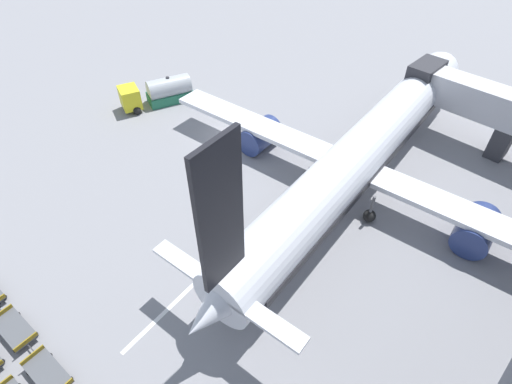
% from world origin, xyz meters
% --- Properties ---
extents(ground_plane, '(500.00, 500.00, 0.00)m').
position_xyz_m(ground_plane, '(0.00, 0.00, 0.00)').
color(ground_plane, gray).
extents(airplane, '(39.03, 41.57, 14.75)m').
position_xyz_m(airplane, '(13.92, 3.18, 3.50)').
color(airplane, silver).
rests_on(airplane, ground_plane).
extents(fuel_tanker_primary, '(4.95, 8.49, 3.07)m').
position_xyz_m(fuel_tanker_primary, '(-10.36, -0.59, 1.29)').
color(fuel_tanker_primary, yellow).
rests_on(fuel_tanker_primary, ground_plane).
extents(baggage_dolly_row_mid_a_col_b, '(3.96, 1.87, 0.92)m').
position_xyz_m(baggage_dolly_row_mid_a_col_b, '(7.09, -23.94, 0.48)').
color(baggage_dolly_row_mid_a_col_b, '#515459').
rests_on(baggage_dolly_row_mid_a_col_b, ground_plane).
extents(baggage_dolly_row_mid_a_col_c, '(3.96, 1.87, 0.92)m').
position_xyz_m(baggage_dolly_row_mid_a_col_c, '(11.31, -23.64, 0.48)').
color(baggage_dolly_row_mid_a_col_c, '#515459').
rests_on(baggage_dolly_row_mid_a_col_c, ground_plane).
extents(stand_guidance_stripe, '(4.29, 28.86, 0.01)m').
position_xyz_m(stand_guidance_stripe, '(10.98, -5.52, 0.00)').
color(stand_guidance_stripe, white).
rests_on(stand_guidance_stripe, ground_plane).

